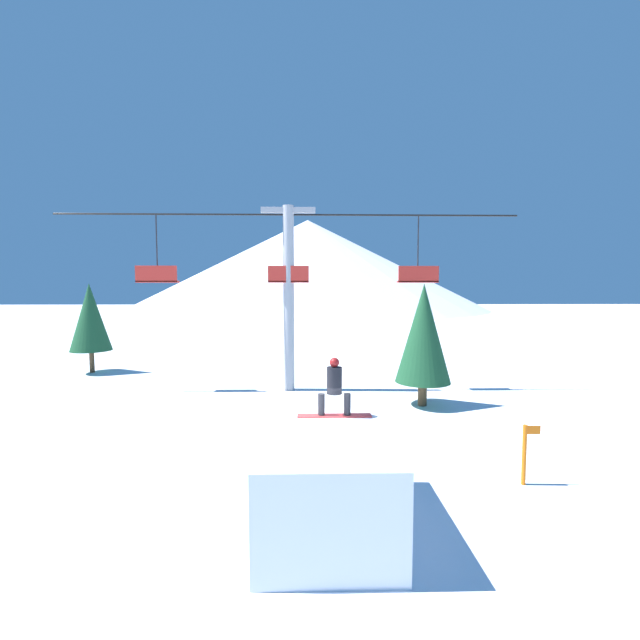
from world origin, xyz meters
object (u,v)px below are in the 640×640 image
Objects in this scene: snowboarder at (334,388)px; trail_marker at (525,453)px; snow_ramp at (326,479)px; pine_tree_near at (423,334)px.

trail_marker is (4.51, 0.58, -1.70)m from snowboarder.
snow_ramp is 0.77× the size of pine_tree_near.
pine_tree_near is 7.13m from trail_marker.
snow_ramp is 1.87m from snowboarder.
snow_ramp is 4.99m from trail_marker.
pine_tree_near is (4.12, 8.40, 1.92)m from snow_ramp.
pine_tree_near is at bearing 95.08° from trail_marker.
snowboarder reaches higher than snow_ramp.
snowboarder is 4.86m from trail_marker.
trail_marker is at bearing 7.31° from snowboarder.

